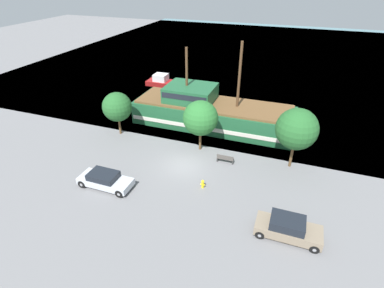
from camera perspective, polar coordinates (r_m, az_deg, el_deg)
name	(u,v)px	position (r m, az deg, el deg)	size (l,w,h in m)	color
ground_plane	(184,165)	(28.06, -1.53, -4.04)	(160.00, 160.00, 0.00)	slate
water_surface	(259,54)	(67.88, 12.69, 16.35)	(80.00, 80.00, 0.00)	slate
pirate_ship	(211,112)	(34.51, 3.69, 6.12)	(19.40, 5.51, 9.72)	#1E5633
moored_boat_dockside	(162,81)	(47.80, -5.64, 11.80)	(5.02, 2.35, 1.73)	maroon
parked_car_curb_front	(288,228)	(22.00, 17.79, -15.01)	(4.40, 1.88, 1.55)	#7F705B
parked_car_curb_mid	(105,180)	(26.15, -16.24, -6.56)	(4.57, 1.86, 1.34)	#B7BCC6
fire_hydrant	(203,184)	(25.17, 2.06, -7.54)	(0.42, 0.25, 0.76)	yellow
bench_promenade_east	(225,159)	(28.33, 6.35, -2.81)	(1.59, 0.45, 0.85)	#4C4742
tree_row_east	(117,107)	(32.91, -14.07, 6.86)	(3.12, 3.12, 4.76)	brown
tree_row_mideast	(201,118)	(28.81, 1.63, 4.96)	(3.42, 3.42, 5.20)	brown
tree_row_midwest	(297,129)	(27.47, 19.33, 2.70)	(3.67, 3.67, 5.72)	brown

